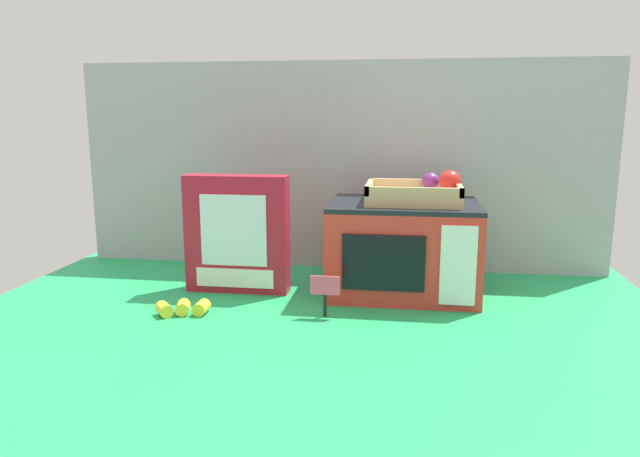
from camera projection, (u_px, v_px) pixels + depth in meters
name	position (u px, v px, depth m)	size (l,w,h in m)	color
ground_plane	(325.00, 292.00, 1.56)	(1.70, 1.70, 0.00)	#219E54
display_back_panel	(338.00, 166.00, 1.78)	(1.61, 0.03, 0.63)	#A0A3A8
toy_microwave	(403.00, 248.00, 1.54)	(0.39, 0.30, 0.24)	red
food_groups_crate	(418.00, 194.00, 1.51)	(0.24, 0.20, 0.08)	tan
cookie_set_box	(237.00, 234.00, 1.55)	(0.28, 0.06, 0.31)	#B2192D
price_sign	(325.00, 290.00, 1.36)	(0.07, 0.01, 0.10)	black
loose_toy_banana	(183.00, 308.00, 1.38)	(0.13, 0.08, 0.03)	yellow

